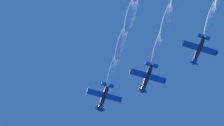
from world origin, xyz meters
The scene contains 3 objects.
airplane_lead centered at (-2.97, 4.34, 85.27)m, with size 7.70×8.53×3.14m.
airplane_left_wingman centered at (-11.50, -2.89, 82.65)m, with size 7.70×8.56×2.72m.
airplane_right_wingman centered at (-21.89, -11.47, 84.06)m, with size 7.71×8.56×2.99m.
Camera 1 is at (-21.38, 9.97, 1.41)m, focal length 58.02 mm.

